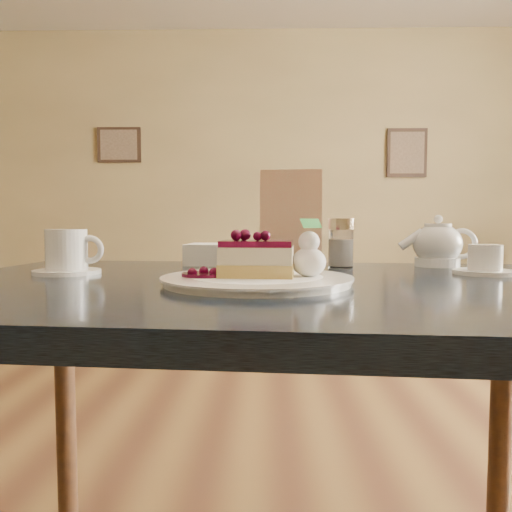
{
  "coord_description": "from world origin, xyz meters",
  "views": [
    {
      "loc": [
        0.2,
        -0.81,
        0.82
      ],
      "look_at": [
        0.19,
        -0.09,
        0.77
      ],
      "focal_mm": 35.0,
      "sensor_mm": 36.0,
      "label": 1
    }
  ],
  "objects_px": {
    "main_table": "(260,325)",
    "dessert_plate": "(257,281)",
    "cheesecake_slice": "(257,259)",
    "tea_set": "(446,249)",
    "coffee_set": "(68,254)"
  },
  "relations": [
    {
      "from": "coffee_set",
      "to": "tea_set",
      "type": "xyz_separation_m",
      "value": [
        0.76,
        0.14,
        0.0
      ]
    },
    {
      "from": "main_table",
      "to": "dessert_plate",
      "type": "bearing_deg",
      "value": -90.0
    },
    {
      "from": "cheesecake_slice",
      "to": "tea_set",
      "type": "height_order",
      "value": "tea_set"
    },
    {
      "from": "coffee_set",
      "to": "main_table",
      "type": "bearing_deg",
      "value": -15.59
    },
    {
      "from": "main_table",
      "to": "tea_set",
      "type": "relative_size",
      "value": 4.42
    },
    {
      "from": "dessert_plate",
      "to": "tea_set",
      "type": "distance_m",
      "value": 0.5
    },
    {
      "from": "main_table",
      "to": "cheesecake_slice",
      "type": "bearing_deg",
      "value": -90.0
    },
    {
      "from": "cheesecake_slice",
      "to": "tea_set",
      "type": "distance_m",
      "value": 0.49
    },
    {
      "from": "coffee_set",
      "to": "cheesecake_slice",
      "type": "bearing_deg",
      "value": -22.51
    },
    {
      "from": "main_table",
      "to": "dessert_plate",
      "type": "xyz_separation_m",
      "value": [
        -0.0,
        -0.05,
        0.08
      ]
    },
    {
      "from": "coffee_set",
      "to": "dessert_plate",
      "type": "bearing_deg",
      "value": -22.51
    },
    {
      "from": "main_table",
      "to": "coffee_set",
      "type": "height_order",
      "value": "coffee_set"
    },
    {
      "from": "coffee_set",
      "to": "tea_set",
      "type": "bearing_deg",
      "value": 10.34
    },
    {
      "from": "cheesecake_slice",
      "to": "coffee_set",
      "type": "xyz_separation_m",
      "value": [
        -0.36,
        0.15,
        -0.0
      ]
    },
    {
      "from": "dessert_plate",
      "to": "cheesecake_slice",
      "type": "height_order",
      "value": "cheesecake_slice"
    }
  ]
}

